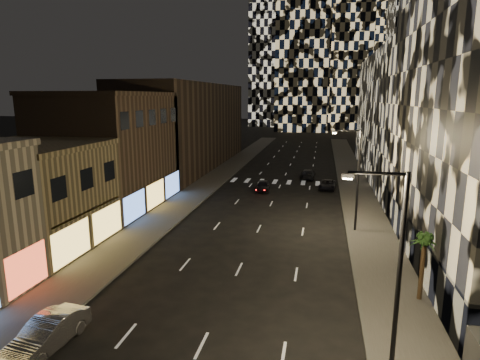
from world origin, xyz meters
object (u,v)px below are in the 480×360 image
at_px(car_dark_midlane, 263,186).
at_px(car_dark_oncoming, 308,174).
at_px(streetlight_near, 393,266).
at_px(car_dark_rightlane, 327,185).
at_px(car_silver_parked, 47,334).
at_px(streetlight_far, 356,173).
at_px(palm_tree, 424,245).

distance_m(car_dark_midlane, car_dark_oncoming, 10.60).
relative_size(streetlight_near, car_dark_rightlane, 2.05).
relative_size(car_silver_parked, car_dark_midlane, 1.14).
relative_size(car_dark_midlane, car_dark_oncoming, 0.84).
bearing_deg(streetlight_near, car_dark_oncoming, 96.45).
bearing_deg(streetlight_near, car_dark_rightlane, 93.27).
height_order(streetlight_near, car_dark_rightlane, streetlight_near).
distance_m(car_silver_parked, car_dark_oncoming, 44.94).
bearing_deg(car_dark_midlane, car_dark_rightlane, 13.69).
distance_m(streetlight_near, streetlight_far, 20.00).
height_order(streetlight_near, car_dark_oncoming, streetlight_near).
relative_size(car_dark_midlane, palm_tree, 1.00).
bearing_deg(car_silver_parked, car_dark_rightlane, 74.40).
bearing_deg(car_dark_oncoming, car_dark_midlane, 62.33).
distance_m(streetlight_near, palm_tree, 8.56).
height_order(streetlight_far, car_silver_parked, streetlight_far).
bearing_deg(streetlight_far, car_silver_parked, -126.93).
bearing_deg(palm_tree, car_silver_parked, -155.51).
distance_m(streetlight_near, car_silver_parked, 16.23).
bearing_deg(palm_tree, streetlight_far, 104.06).
xyz_separation_m(streetlight_far, palm_tree, (3.06, -12.21, -1.82)).
distance_m(streetlight_near, car_dark_midlane, 35.62).
height_order(car_dark_oncoming, car_dark_rightlane, car_dark_oncoming).
height_order(car_silver_parked, palm_tree, palm_tree).
bearing_deg(car_dark_rightlane, palm_tree, -74.67).
bearing_deg(car_dark_oncoming, streetlight_near, 99.08).
distance_m(car_silver_parked, palm_tree, 20.64).
xyz_separation_m(car_silver_parked, car_dark_oncoming, (10.70, 43.64, -0.06)).
xyz_separation_m(car_silver_parked, car_dark_rightlane, (13.47, 37.21, -0.15)).
height_order(car_dark_midlane, palm_tree, palm_tree).
relative_size(streetlight_near, palm_tree, 2.20).
xyz_separation_m(car_silver_parked, palm_tree, (18.61, 8.48, 2.77)).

